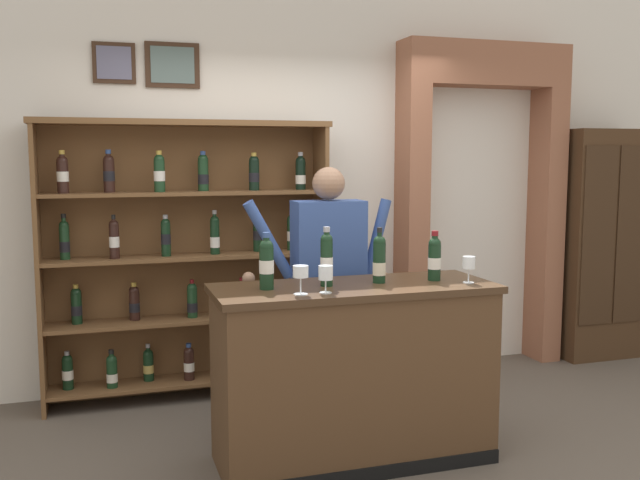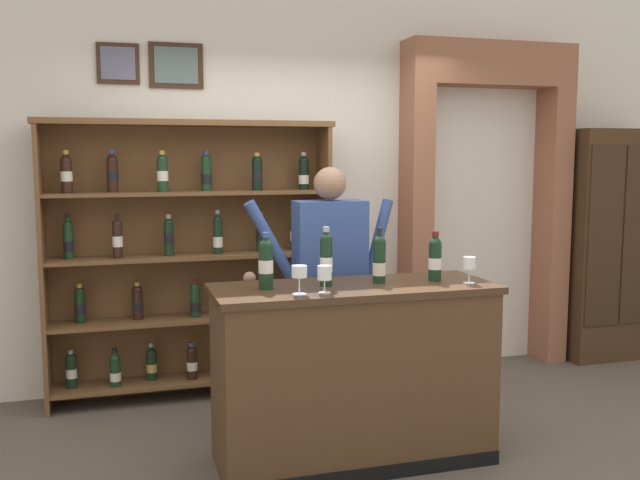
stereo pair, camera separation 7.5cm
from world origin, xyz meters
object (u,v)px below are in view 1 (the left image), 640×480
at_px(tasting_counter, 354,373).
at_px(wine_glass_center, 469,264).
at_px(tasting_bottle_grappa, 379,259).
at_px(wine_glass_right, 326,274).
at_px(side_cabinet, 598,244).
at_px(tasting_bottle_chianti, 266,263).
at_px(wine_shelf, 187,253).
at_px(shopkeeper, 328,267).
at_px(tasting_bottle_rosso, 434,257).
at_px(tasting_bottle_super_tuscan, 327,258).
at_px(wine_glass_left, 301,273).

distance_m(tasting_counter, wine_glass_center, 0.90).
bearing_deg(wine_glass_center, tasting_bottle_grappa, 161.85).
height_order(tasting_counter, wine_glass_right, wine_glass_right).
bearing_deg(tasting_counter, tasting_bottle_grappa, 8.75).
xyz_separation_m(side_cabinet, tasting_bottle_chianti, (-3.26, -1.36, 0.19)).
relative_size(wine_shelf, tasting_bottle_chianti, 6.59).
height_order(side_cabinet, shopkeeper, side_cabinet).
relative_size(wine_shelf, tasting_bottle_rosso, 7.08).
bearing_deg(tasting_bottle_grappa, tasting_bottle_super_tuscan, -178.86).
height_order(wine_shelf, shopkeeper, wine_shelf).
xyz_separation_m(tasting_bottle_chianti, wine_glass_left, (0.13, -0.20, -0.03)).
xyz_separation_m(tasting_counter, wine_glass_center, (0.64, -0.13, 0.62)).
distance_m(shopkeeper, wine_glass_left, 0.84).
height_order(wine_shelf, wine_glass_right, wine_shelf).
relative_size(tasting_bottle_grappa, wine_glass_right, 2.15).
bearing_deg(tasting_bottle_chianti, wine_glass_right, -36.44).
xyz_separation_m(tasting_bottle_grappa, wine_glass_right, (-0.39, -0.20, -0.04)).
bearing_deg(tasting_bottle_super_tuscan, side_cabinet, 25.13).
height_order(side_cabinet, tasting_bottle_grappa, side_cabinet).
bearing_deg(wine_shelf, wine_glass_left, -75.89).
height_order(wine_glass_left, wine_glass_right, wine_glass_left).
xyz_separation_m(wine_shelf, tasting_counter, (0.76, -1.40, -0.54)).
xyz_separation_m(side_cabinet, tasting_bottle_super_tuscan, (-2.92, -1.37, 0.19)).
bearing_deg(wine_glass_left, wine_glass_center, 2.33).
height_order(tasting_counter, tasting_bottle_grappa, tasting_bottle_grappa).
bearing_deg(tasting_bottle_rosso, wine_glass_left, -168.28).
height_order(tasting_bottle_chianti, tasting_bottle_super_tuscan, tasting_bottle_super_tuscan).
xyz_separation_m(side_cabinet, tasting_counter, (-2.76, -1.39, -0.47)).
relative_size(tasting_bottle_chianti, tasting_bottle_grappa, 0.98).
bearing_deg(tasting_bottle_rosso, shopkeeper, 129.83).
bearing_deg(tasting_bottle_super_tuscan, wine_glass_center, -10.76).
relative_size(tasting_bottle_grappa, wine_glass_center, 2.08).
bearing_deg(tasting_bottle_chianti, tasting_bottle_grappa, -0.15).
xyz_separation_m(wine_glass_left, wine_glass_right, (0.14, 0.00, -0.01)).
height_order(tasting_bottle_grappa, tasting_bottle_rosso, tasting_bottle_grappa).
bearing_deg(wine_glass_center, wine_glass_left, -177.67).
relative_size(shopkeeper, wine_glass_center, 10.96).
distance_m(wine_shelf, wine_glass_right, 1.66).
relative_size(tasting_bottle_chianti, wine_glass_left, 2.02).
xyz_separation_m(tasting_bottle_chianti, tasting_bottle_super_tuscan, (0.34, -0.01, 0.01)).
relative_size(tasting_bottle_grappa, wine_glass_left, 2.06).
relative_size(tasting_bottle_super_tuscan, wine_glass_right, 2.25).
bearing_deg(wine_glass_center, tasting_bottle_super_tuscan, 169.24).
bearing_deg(tasting_bottle_chianti, wine_glass_left, -56.27).
height_order(side_cabinet, wine_glass_center, side_cabinet).
bearing_deg(wine_glass_center, tasting_counter, 168.25).
bearing_deg(tasting_bottle_grappa, wine_shelf, 123.76).
xyz_separation_m(shopkeeper, wine_glass_center, (0.61, -0.69, 0.09)).
distance_m(tasting_counter, shopkeeper, 0.77).
xyz_separation_m(tasting_bottle_chianti, wine_glass_right, (0.27, -0.20, -0.05)).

